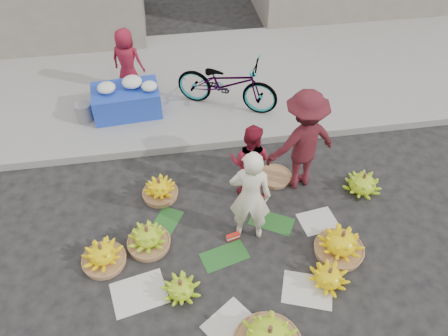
{
  "coord_description": "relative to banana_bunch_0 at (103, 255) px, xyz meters",
  "views": [
    {
      "loc": [
        -0.66,
        -3.72,
        5.17
      ],
      "look_at": [
        0.06,
        0.85,
        0.7
      ],
      "focal_mm": 35.0,
      "sensor_mm": 36.0,
      "label": 1
    }
  ],
  "objects": [
    {
      "name": "banana_bunch_3",
      "position": [
        2.96,
        -0.78,
        -0.03
      ],
      "size": [
        0.65,
        0.65,
        0.33
      ],
      "rotation": [
        0.0,
        0.0,
        -0.37
      ],
      "color": "yellow",
      "rests_on": "ground"
    },
    {
      "name": "banana_bunch_6",
      "position": [
        0.62,
        0.2,
        0.0
      ],
      "size": [
        0.67,
        0.67,
        0.42
      ],
      "rotation": [
        0.0,
        0.0,
        -0.38
      ],
      "color": "#91623C",
      "rests_on": "ground"
    },
    {
      "name": "grey_bucket",
      "position": [
        -0.45,
        3.2,
        0.12
      ],
      "size": [
        0.3,
        0.3,
        0.34
      ],
      "primitive_type": "cylinder",
      "color": "slate",
      "rests_on": "sidewalk"
    },
    {
      "name": "ground",
      "position": [
        1.76,
        0.04,
        -0.17
      ],
      "size": [
        80.0,
        80.0,
        0.0
      ],
      "primitive_type": "plane",
      "color": "black",
      "rests_on": "ground"
    },
    {
      "name": "banana_bunch_7",
      "position": [
        0.83,
        1.13,
        -0.01
      ],
      "size": [
        0.56,
        0.56,
        0.39
      ],
      "rotation": [
        0.0,
        0.0,
        0.25
      ],
      "color": "#91623C",
      "rests_on": "ground"
    },
    {
      "name": "banana_leaves",
      "position": [
        1.66,
        0.24,
        -0.17
      ],
      "size": [
        2.0,
        1.0,
        0.0
      ],
      "primitive_type": null,
      "color": "#1A501C",
      "rests_on": "ground"
    },
    {
      "name": "banana_bunch_1",
      "position": [
        1.01,
        -0.64,
        -0.04
      ],
      "size": [
        0.53,
        0.53,
        0.31
      ],
      "rotation": [
        0.0,
        0.0,
        0.15
      ],
      "color": "#83B91A",
      "rests_on": "ground"
    },
    {
      "name": "basket_spare",
      "position": [
        2.73,
        1.24,
        -0.14
      ],
      "size": [
        0.67,
        0.67,
        0.06
      ],
      "primitive_type": "cylinder",
      "rotation": [
        0.0,
        0.0,
        0.34
      ],
      "color": "#91623C",
      "rests_on": "ground"
    },
    {
      "name": "flower_table",
      "position": [
        0.35,
        3.32,
        0.24
      ],
      "size": [
        1.29,
        0.86,
        0.72
      ],
      "rotation": [
        0.0,
        0.0,
        0.08
      ],
      "color": "#1B37AF",
      "rests_on": "sidewalk"
    },
    {
      "name": "banana_bunch_5",
      "position": [
        4.05,
        0.77,
        -0.01
      ],
      "size": [
        0.69,
        0.69,
        0.37
      ],
      "rotation": [
        0.0,
        0.0,
        0.2
      ],
      "color": "#83B91A",
      "rests_on": "ground"
    },
    {
      "name": "incense_stack",
      "position": [
        1.83,
        0.12,
        -0.13
      ],
      "size": [
        0.21,
        0.11,
        0.08
      ],
      "primitive_type": "cube",
      "rotation": [
        0.0,
        0.0,
        0.25
      ],
      "color": "red",
      "rests_on": "ground"
    },
    {
      "name": "newspaper_scatter",
      "position": [
        1.76,
        -0.76,
        -0.17
      ],
      "size": [
        3.2,
        1.8,
        0.0
      ],
      "primitive_type": null,
      "color": "silver",
      "rests_on": "ground"
    },
    {
      "name": "flower_vendor",
      "position": [
        0.41,
        4.08,
        0.6
      ],
      "size": [
        0.75,
        0.63,
        1.31
      ],
      "primitive_type": "imported",
      "rotation": [
        0.0,
        0.0,
        2.74
      ],
      "color": "maroon",
      "rests_on": "sidewalk"
    },
    {
      "name": "man_striped",
      "position": [
        3.07,
        1.1,
        0.7
      ],
      "size": [
        1.25,
        0.89,
        1.75
      ],
      "primitive_type": "imported",
      "rotation": [
        0.0,
        0.0,
        3.37
      ],
      "color": "maroon",
      "rests_on": "ground"
    },
    {
      "name": "bicycle",
      "position": [
        2.24,
        3.21,
        0.46
      ],
      "size": [
        1.49,
        2.07,
        1.04
      ],
      "primitive_type": "imported",
      "rotation": [
        0.0,
        0.0,
        1.11
      ],
      "color": "gray",
      "rests_on": "sidewalk"
    },
    {
      "name": "banana_bunch_0",
      "position": [
        0.0,
        0.0,
        0.0
      ],
      "size": [
        0.64,
        0.64,
        0.42
      ],
      "rotation": [
        0.0,
        0.0,
        0.31
      ],
      "color": "#91623C",
      "rests_on": "ground"
    },
    {
      "name": "vendor_cream",
      "position": [
        2.07,
        0.2,
        0.62
      ],
      "size": [
        0.66,
        0.52,
        1.58
      ],
      "primitive_type": "imported",
      "rotation": [
        0.0,
        0.0,
        2.87
      ],
      "color": "#F4F0CD",
      "rests_on": "ground"
    },
    {
      "name": "vendor_red",
      "position": [
        2.23,
        0.99,
        0.5
      ],
      "size": [
        0.81,
        0.74,
        1.35
      ],
      "primitive_type": "imported",
      "rotation": [
        0.0,
        0.0,
        2.69
      ],
      "color": "maroon",
      "rests_on": "ground"
    },
    {
      "name": "curb",
      "position": [
        1.76,
        2.24,
        -0.1
      ],
      "size": [
        40.0,
        0.25,
        0.15
      ],
      "primitive_type": "cube",
      "color": "gray",
      "rests_on": "ground"
    },
    {
      "name": "sidewalk",
      "position": [
        1.76,
        4.34,
        -0.11
      ],
      "size": [
        40.0,
        4.0,
        0.12
      ],
      "primitive_type": "cube",
      "color": "gray",
      "rests_on": "ground"
    },
    {
      "name": "banana_bunch_4",
      "position": [
        3.27,
        -0.34,
        0.03
      ],
      "size": [
        0.77,
        0.77,
        0.46
      ],
      "rotation": [
        0.0,
        0.0,
        -0.36
      ],
      "color": "#91623C",
      "rests_on": "ground"
    }
  ]
}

